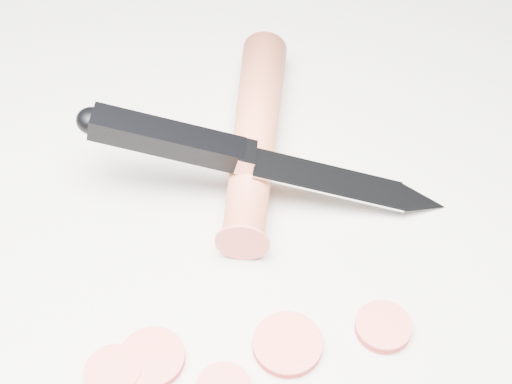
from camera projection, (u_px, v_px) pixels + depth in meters
name	position (u px, v px, depth m)	size (l,w,h in m)	color
ground	(190.00, 304.00, 0.43)	(2.40, 2.40, 0.00)	silver
carrot	(255.00, 134.00, 0.50)	(0.03, 0.03, 0.19)	#E55E3C
carrot_slice_0	(113.00, 372.00, 0.40)	(0.03, 0.03, 0.01)	#EB5B4C
carrot_slice_2	(288.00, 344.00, 0.41)	(0.04, 0.04, 0.01)	#EB5B4C
carrot_slice_4	(383.00, 327.00, 0.41)	(0.03, 0.03, 0.01)	#EB5B4C
carrot_slice_5	(152.00, 358.00, 0.40)	(0.04, 0.04, 0.01)	#EB5B4C
kitchen_knife	(267.00, 159.00, 0.46)	(0.23, 0.13, 0.07)	silver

